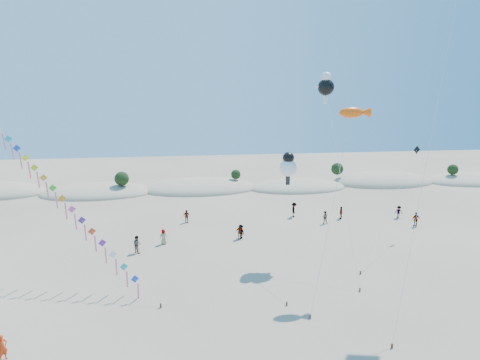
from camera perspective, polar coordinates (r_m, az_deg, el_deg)
name	(u,v)px	position (r m, az deg, el deg)	size (l,w,h in m)	color
dune_ridge	(206,188)	(65.91, -4.84, -1.18)	(145.30, 11.49, 5.57)	tan
kite_train	(14,146)	(40.48, -29.49, 4.27)	(24.49, 18.59, 21.52)	#3F2D1E
fish_kite	(354,113)	(34.30, 15.97, 9.13)	(6.66, 7.34, 14.46)	#3F2D1E
cartoon_kite_low	(288,166)	(37.38, 6.87, 2.00)	(3.04, 9.87, 10.24)	#3F2D1E
cartoon_kite_high	(326,85)	(41.19, 12.14, 13.01)	(2.00, 11.83, 17.56)	#3F2D1E
dark_kite	(402,183)	(44.72, 22.03, -0.35)	(10.98, 10.36, 9.81)	#3F2D1E
flyer_foreground	(2,348)	(29.40, -30.72, -19.82)	(0.60, 0.39, 1.65)	red
beachgoers	(281,221)	(47.23, 5.90, -5.88)	(32.91, 10.37, 1.86)	slate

